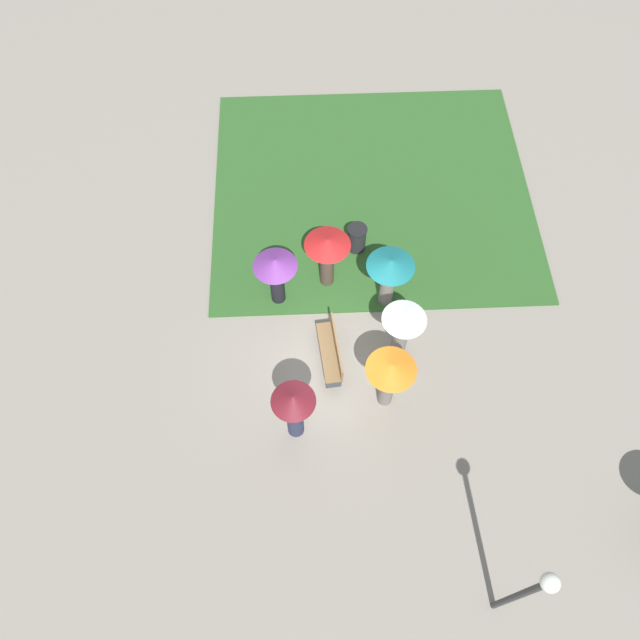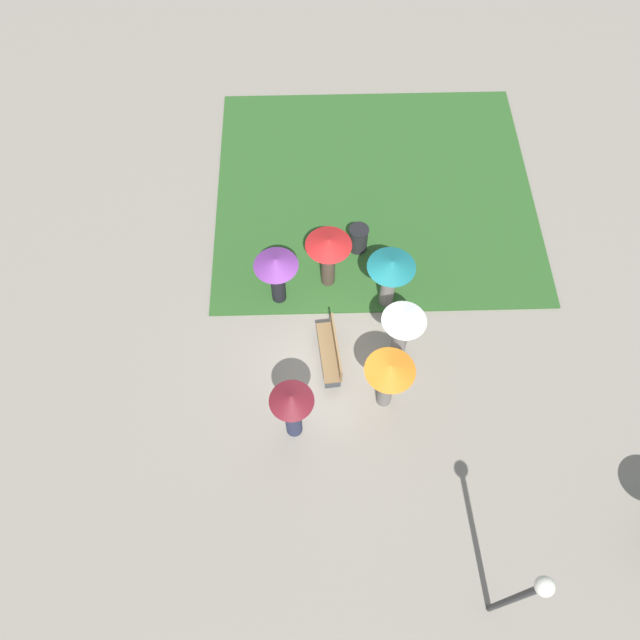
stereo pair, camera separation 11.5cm
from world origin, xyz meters
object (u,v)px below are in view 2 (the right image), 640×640
at_px(crowd_person_teal, 390,273).
at_px(crowd_person_red, 328,252).
at_px(crowd_person_purple, 277,271).
at_px(crowd_person_maroon, 292,408).
at_px(trash_bin, 358,239).
at_px(crowd_person_orange, 389,376).
at_px(lamp_post, 523,595).
at_px(crowd_person_white, 402,329).
at_px(park_bench, 332,351).

height_order(crowd_person_teal, crowd_person_red, crowd_person_red).
bearing_deg(crowd_person_purple, crowd_person_teal, -149.49).
bearing_deg(crowd_person_red, crowd_person_maroon, -105.42).
distance_m(crowd_person_maroon, crowd_person_purple, 3.63).
height_order(trash_bin, crowd_person_orange, crowd_person_orange).
bearing_deg(crowd_person_purple, lamp_post, 153.95).
bearing_deg(crowd_person_white, trash_bin, 9.84).
bearing_deg(trash_bin, crowd_person_white, 13.56).
distance_m(park_bench, trash_bin, 3.47).
bearing_deg(park_bench, crowd_person_red, 174.34).
distance_m(trash_bin, crowd_person_teal, 2.06).
height_order(park_bench, trash_bin, park_bench).
bearing_deg(crowd_person_purple, crowd_person_maroon, 130.11).
xyz_separation_m(lamp_post, trash_bin, (-9.10, -2.18, -2.05)).
height_order(park_bench, crowd_person_purple, crowd_person_purple).
bearing_deg(lamp_post, trash_bin, -166.54).
distance_m(park_bench, lamp_post, 6.78).
distance_m(crowd_person_purple, crowd_person_teal, 2.78).
height_order(trash_bin, crowd_person_purple, crowd_person_purple).
height_order(trash_bin, crowd_person_red, crowd_person_red).
xyz_separation_m(lamp_post, crowd_person_orange, (-4.61, -1.81, -1.10)).
bearing_deg(crowd_person_white, crowd_person_orange, 157.35).
distance_m(lamp_post, crowd_person_purple, 8.78).
distance_m(trash_bin, crowd_person_orange, 4.60).
xyz_separation_m(crowd_person_purple, crowd_person_orange, (2.93, 2.51, 0.10)).
distance_m(lamp_post, crowd_person_red, 8.67).
bearing_deg(crowd_person_teal, lamp_post, 77.28).
bearing_deg(crowd_person_orange, lamp_post, 170.96).
bearing_deg(lamp_post, crowd_person_white, -166.60).
relative_size(lamp_post, crowd_person_white, 2.00).
bearing_deg(crowd_person_white, crowd_person_teal, 1.98).
bearing_deg(crowd_person_orange, crowd_person_purple, 10.15).
bearing_deg(crowd_person_red, lamp_post, -72.24).
bearing_deg(crowd_person_purple, park_bench, 159.80).
xyz_separation_m(crowd_person_white, crowd_person_red, (-2.21, -1.64, 0.06)).
xyz_separation_m(crowd_person_white, crowd_person_orange, (1.22, -0.42, 0.11)).
bearing_deg(crowd_person_maroon, trash_bin, 108.03).
bearing_deg(crowd_person_white, crowd_person_maroon, 122.88).
bearing_deg(crowd_person_red, crowd_person_purple, -161.86).
height_order(park_bench, crowd_person_teal, crowd_person_teal).
bearing_deg(crowd_person_teal, crowd_person_orange, 59.97).
bearing_deg(crowd_person_teal, park_bench, 23.53).
bearing_deg(crowd_person_white, park_bench, 89.99).
distance_m(park_bench, crowd_person_teal, 2.38).
xyz_separation_m(trash_bin, crowd_person_red, (1.06, -0.85, 0.91)).
bearing_deg(trash_bin, crowd_person_orange, 4.71).
distance_m(lamp_post, crowd_person_maroon, 5.70).
bearing_deg(park_bench, crowd_person_teal, 132.05).
bearing_deg(crowd_person_white, crowd_person_purple, 55.97).
bearing_deg(crowd_person_orange, trash_bin, -25.73).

